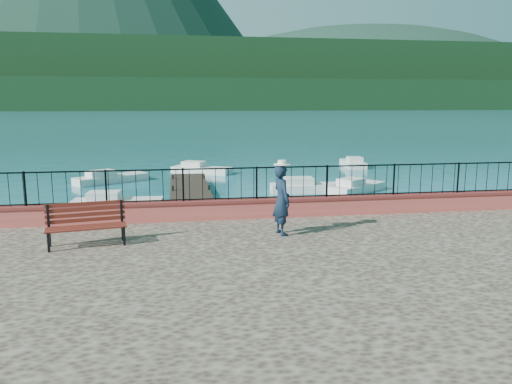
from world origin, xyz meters
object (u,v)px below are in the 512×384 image
object	(u,v)px
park_bench	(87,233)
boat_0	(117,200)
boat_1	(311,184)
boat_5	(353,161)
person	(282,200)
boat_2	(357,184)
boat_3	(111,176)
boat_4	(202,167)

from	to	relation	value
park_bench	boat_0	bearing A→B (deg)	82.15
boat_1	boat_5	world-z (taller)	same
boat_1	boat_5	bearing A→B (deg)	62.89
person	boat_2	xyz separation A→B (m)	(6.68, 12.12, -1.73)
park_bench	boat_1	bearing A→B (deg)	44.24
boat_2	boat_3	world-z (taller)	same
person	boat_1	world-z (taller)	person
person	boat_3	bearing A→B (deg)	7.98
park_bench	boat_3	size ratio (longest dim) A/B	0.45
person	boat_4	xyz separation A→B (m)	(-1.01, 20.56, -1.73)
boat_0	boat_5	size ratio (longest dim) A/B	1.17
person	boat_4	world-z (taller)	person
boat_1	boat_3	world-z (taller)	same
boat_4	boat_3	bearing A→B (deg)	-121.54
boat_2	boat_4	xyz separation A→B (m)	(-7.69, 8.43, 0.00)
person	boat_5	size ratio (longest dim) A/B	0.56
park_bench	boat_0	distance (m)	10.16
boat_2	boat_0	bearing A→B (deg)	155.65
boat_3	boat_4	size ratio (longest dim) A/B	1.08
boat_2	boat_5	world-z (taller)	same
boat_2	boat_1	bearing A→B (deg)	134.21
boat_0	boat_2	bearing A→B (deg)	15.27
boat_1	boat_2	world-z (taller)	same
park_bench	boat_3	bearing A→B (deg)	84.91
boat_4	boat_5	xyz separation A→B (m)	(11.15, 1.60, 0.00)
boat_0	boat_5	xyz separation A→B (m)	(15.46, 12.33, 0.00)
person	boat_1	size ratio (longest dim) A/B	0.45
boat_0	boat_4	distance (m)	11.57
boat_5	boat_4	bearing A→B (deg)	105.04
park_bench	boat_2	size ratio (longest dim) A/B	0.55
park_bench	boat_4	xyz separation A→B (m)	(3.92, 20.83, -1.11)
boat_2	boat_4	size ratio (longest dim) A/B	0.90
person	boat_2	bearing A→B (deg)	-41.21
park_bench	boat_5	size ratio (longest dim) A/B	0.59
boat_3	boat_5	xyz separation A→B (m)	(16.62, 4.67, 0.00)
park_bench	person	size ratio (longest dim) A/B	1.05
park_bench	boat_5	xyz separation A→B (m)	(15.07, 22.42, -1.11)
person	boat_5	distance (m)	24.43
boat_1	boat_2	xyz separation A→B (m)	(2.39, -0.45, 0.00)
boat_4	boat_5	bearing A→B (deg)	37.27
person	boat_4	distance (m)	20.65
boat_3	boat_4	distance (m)	6.27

